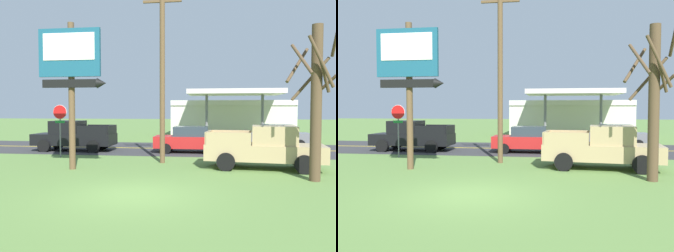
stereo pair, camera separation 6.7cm
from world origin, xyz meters
The scene contains 12 objects.
ground_plane centered at (0.00, 0.00, 0.00)m, with size 180.00×180.00×0.00m, color #5B7F3D.
road_asphalt centered at (0.00, 13.00, 0.01)m, with size 140.00×8.00×0.02m, color #333335.
road_centre_line centered at (0.00, 13.00, 0.02)m, with size 126.00×0.20×0.01m, color gold.
motel_sign centered at (-3.77, 4.17, 4.48)m, with size 3.06×0.54×6.53m.
stop_sign centered at (-6.14, 7.98, 2.03)m, with size 0.80×0.08×2.95m.
utility_pole centered at (-0.11, 6.69, 5.00)m, with size 2.14×0.26×9.33m.
bare_tree centered at (6.25, 3.07, 3.16)m, with size 1.95×2.03×6.49m.
gas_station centered at (4.16, 25.98, 1.94)m, with size 12.00×11.50×4.40m.
pickup_tan_parked_on_lawn centered at (4.77, 5.58, 0.96)m, with size 5.38×2.66×1.96m.
pickup_black_on_road centered at (-6.63, 11.00, 0.96)m, with size 5.20×2.24×1.96m.
car_grey_near_lane centered at (6.94, 15.00, 0.83)m, with size 4.20×2.00×1.64m.
car_red_far_lane centered at (0.92, 11.00, 0.83)m, with size 4.20×2.00×1.64m.
Camera 1 is at (2.54, -10.48, 2.67)m, focal length 37.07 mm.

